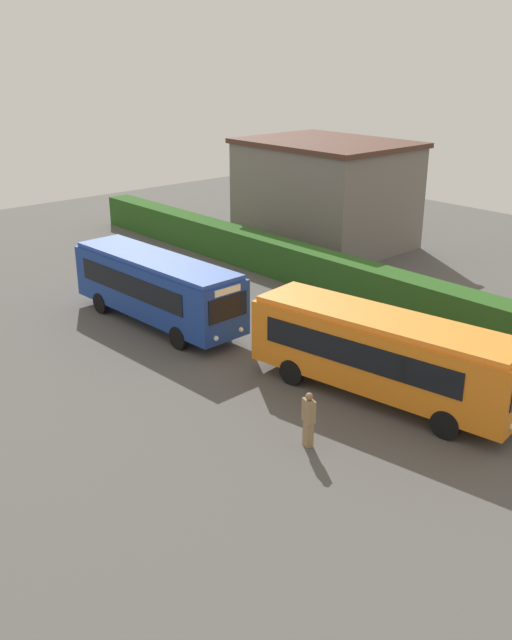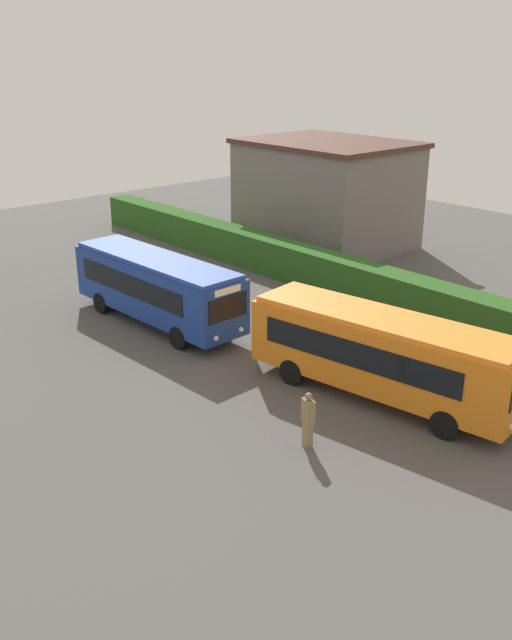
{
  "view_description": "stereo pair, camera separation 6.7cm",
  "coord_description": "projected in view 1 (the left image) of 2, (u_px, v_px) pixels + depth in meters",
  "views": [
    {
      "loc": [
        22.08,
        -17.55,
        11.88
      ],
      "look_at": [
        2.22,
        0.07,
        1.58
      ],
      "focal_mm": 39.58,
      "sensor_mm": 36.0,
      "label": 1
    },
    {
      "loc": [
        22.13,
        -17.5,
        11.88
      ],
      "look_at": [
        2.22,
        0.07,
        1.58
      ],
      "focal_mm": 39.58,
      "sensor_mm": 36.0,
      "label": 2
    }
  ],
  "objects": [
    {
      "name": "hedge_row",
      "position": [
        350.0,
        280.0,
        35.37
      ],
      "size": [
        44.0,
        1.51,
        1.96
      ],
      "primitive_type": "cube",
      "color": "#28561C",
      "rests_on": "ground_plane"
    },
    {
      "name": "person_center",
      "position": [
        309.0,
        418.0,
        22.13
      ],
      "size": [
        0.52,
        0.38,
        1.88
      ],
      "rotation": [
        0.0,
        0.0,
        4.44
      ],
      "color": "olive",
      "rests_on": "ground_plane"
    },
    {
      "name": "bus_orange",
      "position": [
        383.0,
        352.0,
        24.97
      ],
      "size": [
        10.31,
        4.06,
        3.12
      ],
      "rotation": [
        0.0,
        0.0,
        0.15
      ],
      "color": "orange",
      "rests_on": "ground_plane"
    },
    {
      "name": "bus_blue",
      "position": [
        157.0,
        286.0,
        31.81
      ],
      "size": [
        9.86,
        2.88,
        3.15
      ],
      "rotation": [
        0.0,
        0.0,
        0.04
      ],
      "color": "navy",
      "rests_on": "ground_plane"
    },
    {
      "name": "ground_plane",
      "position": [
        221.0,
        340.0,
        30.55
      ],
      "size": [
        64.0,
        64.0,
        0.0
      ],
      "primitive_type": "plane",
      "color": "#514F4C"
    },
    {
      "name": "person_left",
      "position": [
        223.0,
        292.0,
        33.5
      ],
      "size": [
        0.34,
        0.53,
        1.91
      ],
      "rotation": [
        0.0,
        0.0,
        0.18
      ],
      "color": "#4C6B47",
      "rests_on": "ground_plane"
    },
    {
      "name": "person_right",
      "position": [
        506.0,
        387.0,
        24.32
      ],
      "size": [
        0.53,
        0.46,
        1.78
      ],
      "rotation": [
        0.0,
        0.0,
        1.01
      ],
      "color": "#334C8C",
      "rests_on": "ground_plane"
    },
    {
      "name": "depot_building",
      "position": [
        325.0,
        193.0,
        44.45
      ],
      "size": [
        10.15,
        7.85,
        6.53
      ],
      "color": "slate",
      "rests_on": "ground_plane"
    }
  ]
}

